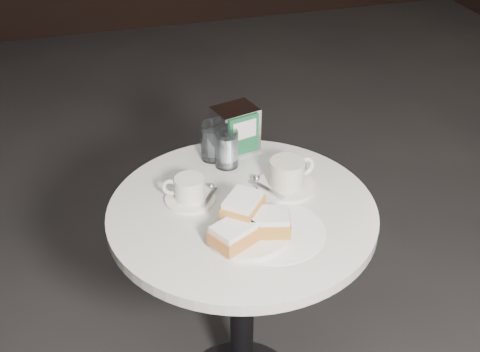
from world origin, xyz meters
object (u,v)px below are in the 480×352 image
cafe_table (242,265)px  water_glass_right (227,149)px  beignet_plate (248,225)px  water_glass_left (212,142)px  coffee_cup_left (189,191)px  napkin_dispenser (235,130)px  coffee_cup_right (287,176)px

cafe_table → water_glass_right: water_glass_right is taller
beignet_plate → water_glass_right: bearing=83.7°
water_glass_left → cafe_table: bearing=-87.1°
cafe_table → coffee_cup_left: 0.27m
beignet_plate → napkin_dispenser: 0.41m
coffee_cup_left → beignet_plate: bearing=-41.5°
water_glass_left → napkin_dispenser: bearing=16.4°
cafe_table → coffee_cup_right: size_ratio=3.82×
cafe_table → beignet_plate: 0.26m
cafe_table → water_glass_right: size_ratio=6.84×
water_glass_right → napkin_dispenser: napkin_dispenser is taller
water_glass_left → napkin_dispenser: 0.08m
cafe_table → coffee_cup_right: bearing=21.1°
beignet_plate → water_glass_right: 0.33m
beignet_plate → coffee_cup_left: (-0.10, 0.19, -0.01)m
beignet_plate → coffee_cup_right: beignet_plate is taller
napkin_dispenser → water_glass_right: bearing=-137.6°
coffee_cup_left → water_glass_left: water_glass_left is taller
cafe_table → coffee_cup_right: coffee_cup_right is taller
beignet_plate → water_glass_left: 0.38m
coffee_cup_right → cafe_table: bearing=-173.0°
water_glass_right → napkin_dispenser: bearing=56.8°
coffee_cup_left → water_glass_right: (0.14, 0.14, 0.02)m
coffee_cup_left → water_glass_left: 0.22m
coffee_cup_left → napkin_dispenser: 0.28m
coffee_cup_left → coffee_cup_right: coffee_cup_right is taller
beignet_plate → water_glass_left: size_ratio=2.03×
cafe_table → beignet_plate: size_ratio=3.28×
coffee_cup_right → water_glass_right: (-0.13, 0.15, 0.02)m
coffee_cup_right → beignet_plate: bearing=-147.5°
coffee_cup_right → water_glass_left: (-0.16, 0.20, 0.02)m
cafe_table → water_glass_right: 0.33m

